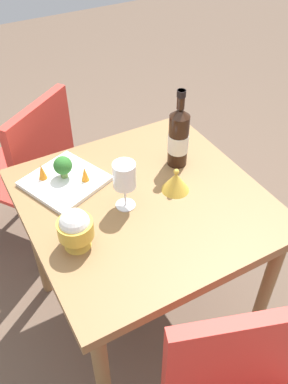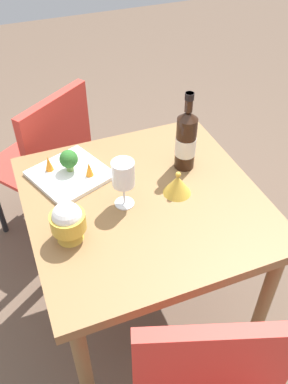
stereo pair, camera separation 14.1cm
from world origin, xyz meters
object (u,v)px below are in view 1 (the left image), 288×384
wine_glass (124,176)px  carrot_garnish_left (85,174)px  chair_near_window (32,163)px  rice_bowl_lid (176,182)px  wine_bottle (178,137)px  rice_bowl (75,229)px  broccoli_floret (63,166)px  carrot_garnish_right (42,172)px  serving_plate (65,181)px

wine_glass → carrot_garnish_left: bearing=-67.1°
chair_near_window → rice_bowl_lid: chair_near_window is taller
wine_bottle → rice_bowl: 0.53m
wine_glass → broccoli_floret: 0.27m
carrot_garnish_right → serving_plate: bearing=145.3°
wine_glass → broccoli_floret: (0.13, -0.23, -0.06)m
rice_bowl → wine_bottle: bearing=-157.8°
rice_bowl → chair_near_window: bearing=-93.9°
broccoli_floret → carrot_garnish_left: size_ratio=1.50×
carrot_garnish_left → carrot_garnish_right: carrot_garnish_right is taller
serving_plate → carrot_garnish_left: bearing=148.4°
rice_bowl → rice_bowl_lid: 0.41m
wine_glass → carrot_garnish_right: bearing=-51.8°
carrot_garnish_left → wine_bottle: bearing=170.7°
serving_plate → broccoli_floret: bearing=-110.6°
wine_glass → serving_plate: (0.14, -0.21, -0.12)m
wine_glass → broccoli_floret: bearing=-59.9°
chair_near_window → serving_plate: (-0.02, 0.42, 0.20)m
carrot_garnish_right → carrot_garnish_left: bearing=146.8°
broccoli_floret → rice_bowl: bearing=76.0°
wine_bottle → rice_bowl_lid: 0.18m
wine_bottle → wine_glass: 0.30m
rice_bowl → broccoli_floret: 0.32m
wine_bottle → broccoli_floret: 0.43m
broccoli_floret → rice_bowl_lid: bearing=143.2°
wine_glass → carrot_garnish_right: wine_glass is taller
wine_glass → rice_bowl: (0.21, 0.09, -0.05)m
wine_glass → broccoli_floret: size_ratio=2.09×
carrot_garnish_left → serving_plate: bearing=-31.6°
wine_glass → carrot_garnish_left: 0.21m
wine_bottle → broccoli_floret: size_ratio=3.59×
rice_bowl → broccoli_floret: size_ratio=1.65×
carrot_garnish_right → chair_near_window: bearing=-96.3°
wine_bottle → broccoli_floret: wine_bottle is taller
wine_glass → serving_plate: 0.28m
rice_bowl → carrot_garnish_left: 0.29m
serving_plate → wine_glass: bearing=122.9°
rice_bowl_lid → carrot_garnish_left: 0.32m
wine_glass → rice_bowl_lid: size_ratio=1.79×
chair_near_window → carrot_garnish_right: bearing=-131.9°
wine_bottle → rice_bowl: wine_bottle is taller
rice_bowl → serving_plate: bearing=-103.6°
wine_glass → serving_plate: bearing=-57.1°
wine_bottle → rice_bowl_lid: wine_bottle is taller
rice_bowl → rice_bowl_lid: bearing=-170.0°
chair_near_window → broccoli_floret: 0.48m
chair_near_window → wine_bottle: bearing=-85.4°
broccoli_floret → carrot_garnish_right: 0.08m
rice_bowl_lid → carrot_garnish_left: rice_bowl_lid is taller
wine_bottle → wine_glass: (0.28, 0.11, 0.01)m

